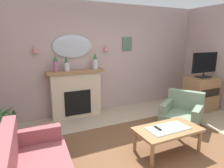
{
  "coord_description": "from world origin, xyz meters",
  "views": [
    {
      "loc": [
        -2.0,
        -2.27,
        1.9
      ],
      "look_at": [
        -0.31,
        1.27,
        0.99
      ],
      "focal_mm": 31.59,
      "sensor_mm": 36.0,
      "label": 1
    }
  ],
  "objects_px": {
    "coffee_table": "(168,131)",
    "tv_cabinet": "(201,94)",
    "mantel_vase_left": "(95,62)",
    "wall_sconce_left": "(35,50)",
    "mantel_vase_centre": "(56,63)",
    "wall_mirror": "(73,46)",
    "tv_remote": "(158,128)",
    "fireplace": "(76,94)",
    "tv_flatscreen": "(205,64)",
    "framed_picture": "(127,44)",
    "armchair_beside_couch": "(183,110)",
    "wall_sconce_right": "(106,48)",
    "potted_plant_small_fern": "(8,122)",
    "mantel_vase_right": "(67,64)"
  },
  "relations": [
    {
      "from": "wall_sconce_right",
      "to": "coffee_table",
      "type": "height_order",
      "value": "wall_sconce_right"
    },
    {
      "from": "fireplace",
      "to": "tv_flatscreen",
      "type": "height_order",
      "value": "tv_flatscreen"
    },
    {
      "from": "wall_sconce_left",
      "to": "mantel_vase_centre",
      "type": "bearing_deg",
      "value": -16.7
    },
    {
      "from": "wall_mirror",
      "to": "framed_picture",
      "type": "distance_m",
      "value": 1.5
    },
    {
      "from": "mantel_vase_left",
      "to": "framed_picture",
      "type": "bearing_deg",
      "value": 10.2
    },
    {
      "from": "tv_flatscreen",
      "to": "mantel_vase_right",
      "type": "bearing_deg",
      "value": 163.33
    },
    {
      "from": "wall_mirror",
      "to": "armchair_beside_couch",
      "type": "relative_size",
      "value": 0.86
    },
    {
      "from": "mantel_vase_centre",
      "to": "mantel_vase_left",
      "type": "height_order",
      "value": "mantel_vase_left"
    },
    {
      "from": "wall_sconce_left",
      "to": "tv_flatscreen",
      "type": "relative_size",
      "value": 0.17
    },
    {
      "from": "fireplace",
      "to": "wall_sconce_left",
      "type": "xyz_separation_m",
      "value": [
        -0.85,
        0.09,
        1.09
      ]
    },
    {
      "from": "mantel_vase_right",
      "to": "fireplace",
      "type": "bearing_deg",
      "value": 8.06
    },
    {
      "from": "armchair_beside_couch",
      "to": "potted_plant_small_fern",
      "type": "bearing_deg",
      "value": 165.38
    },
    {
      "from": "mantel_vase_left",
      "to": "wall_sconce_left",
      "type": "bearing_deg",
      "value": 174.92
    },
    {
      "from": "fireplace",
      "to": "potted_plant_small_fern",
      "type": "relative_size",
      "value": 2.03
    },
    {
      "from": "mantel_vase_right",
      "to": "coffee_table",
      "type": "xyz_separation_m",
      "value": [
        1.13,
        -2.22,
        -0.93
      ]
    },
    {
      "from": "wall_sconce_left",
      "to": "mantel_vase_right",
      "type": "bearing_deg",
      "value": -10.46
    },
    {
      "from": "wall_mirror",
      "to": "tv_remote",
      "type": "xyz_separation_m",
      "value": [
        0.76,
        -2.34,
        -1.26
      ]
    },
    {
      "from": "framed_picture",
      "to": "tv_remote",
      "type": "relative_size",
      "value": 2.25
    },
    {
      "from": "wall_sconce_right",
      "to": "wall_sconce_left",
      "type": "bearing_deg",
      "value": 180.0
    },
    {
      "from": "fireplace",
      "to": "potted_plant_small_fern",
      "type": "xyz_separation_m",
      "value": [
        -1.51,
        -0.53,
        -0.25
      ]
    },
    {
      "from": "wall_mirror",
      "to": "wall_sconce_right",
      "type": "height_order",
      "value": "wall_mirror"
    },
    {
      "from": "wall_sconce_left",
      "to": "coffee_table",
      "type": "xyz_separation_m",
      "value": [
        1.78,
        -2.34,
        -1.28
      ]
    },
    {
      "from": "framed_picture",
      "to": "coffee_table",
      "type": "bearing_deg",
      "value": -103.25
    },
    {
      "from": "wall_sconce_right",
      "to": "potted_plant_small_fern",
      "type": "bearing_deg",
      "value": -165.29
    },
    {
      "from": "wall_mirror",
      "to": "tv_remote",
      "type": "bearing_deg",
      "value": -71.91
    },
    {
      "from": "mantel_vase_right",
      "to": "framed_picture",
      "type": "bearing_deg",
      "value": 6.04
    },
    {
      "from": "coffee_table",
      "to": "tv_cabinet",
      "type": "height_order",
      "value": "tv_cabinet"
    },
    {
      "from": "coffee_table",
      "to": "mantel_vase_centre",
      "type": "bearing_deg",
      "value": 121.93
    },
    {
      "from": "wall_sconce_left",
      "to": "coffee_table",
      "type": "distance_m",
      "value": 3.21
    },
    {
      "from": "wall_mirror",
      "to": "armchair_beside_couch",
      "type": "distance_m",
      "value": 2.96
    },
    {
      "from": "wall_sconce_right",
      "to": "tv_remote",
      "type": "xyz_separation_m",
      "value": [
        -0.09,
        -2.29,
        -1.21
      ]
    },
    {
      "from": "mantel_vase_centre",
      "to": "wall_sconce_left",
      "type": "relative_size",
      "value": 2.78
    },
    {
      "from": "tv_flatscreen",
      "to": "potted_plant_small_fern",
      "type": "height_order",
      "value": "tv_flatscreen"
    },
    {
      "from": "mantel_vase_centre",
      "to": "wall_sconce_right",
      "type": "distance_m",
      "value": 1.34
    },
    {
      "from": "mantel_vase_centre",
      "to": "mantel_vase_left",
      "type": "relative_size",
      "value": 0.98
    },
    {
      "from": "framed_picture",
      "to": "armchair_beside_couch",
      "type": "distance_m",
      "value": 2.23
    },
    {
      "from": "mantel_vase_right",
      "to": "potted_plant_small_fern",
      "type": "distance_m",
      "value": 1.72
    },
    {
      "from": "tv_cabinet",
      "to": "tv_remote",
      "type": "bearing_deg",
      "value": -153.44
    },
    {
      "from": "mantel_vase_right",
      "to": "wall_sconce_left",
      "type": "xyz_separation_m",
      "value": [
        -0.65,
        0.12,
        0.34
      ]
    },
    {
      "from": "framed_picture",
      "to": "coffee_table",
      "type": "xyz_separation_m",
      "value": [
        -0.57,
        -2.4,
        -1.37
      ]
    },
    {
      "from": "coffee_table",
      "to": "mantel_vase_right",
      "type": "bearing_deg",
      "value": 117.05
    },
    {
      "from": "fireplace",
      "to": "framed_picture",
      "type": "bearing_deg",
      "value": 5.77
    },
    {
      "from": "framed_picture",
      "to": "potted_plant_small_fern",
      "type": "relative_size",
      "value": 0.54
    },
    {
      "from": "framed_picture",
      "to": "coffee_table",
      "type": "height_order",
      "value": "framed_picture"
    },
    {
      "from": "mantel_vase_centre",
      "to": "wall_sconce_left",
      "type": "height_order",
      "value": "wall_sconce_left"
    },
    {
      "from": "wall_sconce_right",
      "to": "coffee_table",
      "type": "distance_m",
      "value": 2.67
    },
    {
      "from": "framed_picture",
      "to": "mantel_vase_right",
      "type": "bearing_deg",
      "value": -173.96
    },
    {
      "from": "coffee_table",
      "to": "armchair_beside_couch",
      "type": "xyz_separation_m",
      "value": [
        1.12,
        0.79,
        -0.08
      ]
    },
    {
      "from": "mantel_vase_right",
      "to": "tv_remote",
      "type": "distance_m",
      "value": 2.53
    },
    {
      "from": "mantel_vase_left",
      "to": "wall_sconce_left",
      "type": "xyz_separation_m",
      "value": [
        -1.35,
        0.12,
        0.32
      ]
    }
  ]
}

